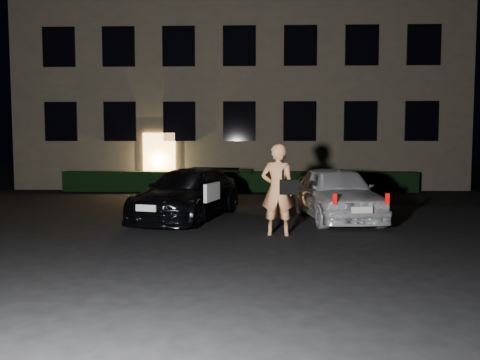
{
  "coord_description": "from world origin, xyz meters",
  "views": [
    {
      "loc": [
        0.61,
        -9.36,
        1.95
      ],
      "look_at": [
        0.28,
        2.0,
        1.11
      ],
      "focal_mm": 35.0,
      "sensor_mm": 36.0,
      "label": 1
    }
  ],
  "objects": [
    {
      "name": "hatch",
      "position": [
        2.79,
        2.96,
        0.71
      ],
      "size": [
        2.1,
        4.33,
        1.43
      ],
      "rotation": [
        0.0,
        0.0,
        0.1
      ],
      "color": "silver",
      "rests_on": "ground"
    },
    {
      "name": "man",
      "position": [
        1.15,
        0.75,
        1.0
      ],
      "size": [
        0.83,
        0.54,
        1.99
      ],
      "rotation": [
        0.0,
        0.0,
        3.05
      ],
      "color": "#FAA064",
      "rests_on": "ground"
    },
    {
      "name": "sedan",
      "position": [
        -1.15,
        3.08,
        0.66
      ],
      "size": [
        2.97,
        4.88,
        1.32
      ],
      "rotation": [
        0.0,
        0.0,
        -0.26
      ],
      "color": "black",
      "rests_on": "ground"
    },
    {
      "name": "hedge",
      "position": [
        0.0,
        10.5,
        0.42
      ],
      "size": [
        15.0,
        0.7,
        0.85
      ],
      "primitive_type": "cube",
      "color": "black",
      "rests_on": "ground"
    },
    {
      "name": "ground",
      "position": [
        0.0,
        0.0,
        0.0
      ],
      "size": [
        80.0,
        80.0,
        0.0
      ],
      "primitive_type": "plane",
      "color": "black",
      "rests_on": "ground"
    },
    {
      "name": "building",
      "position": [
        -0.0,
        14.99,
        6.0
      ],
      "size": [
        20.0,
        8.11,
        12.0
      ],
      "color": "brown",
      "rests_on": "ground"
    }
  ]
}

